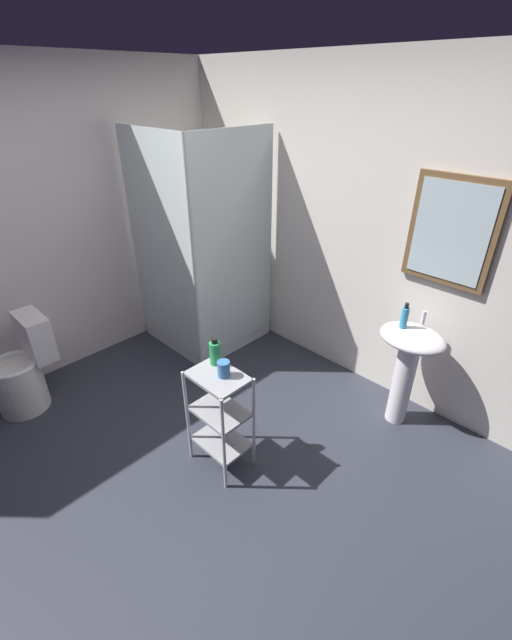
{
  "coord_description": "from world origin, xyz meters",
  "views": [
    {
      "loc": [
        1.65,
        -0.98,
        2.3
      ],
      "look_at": [
        -0.05,
        0.75,
        0.89
      ],
      "focal_mm": 23.21,
      "sensor_mm": 36.0,
      "label": 1
    }
  ],
  "objects_px": {
    "toilet": "(23,372)",
    "body_wash_bottle_green": "(215,352)",
    "hand_soap_bottle": "(405,317)",
    "shower_stall": "(204,299)",
    "rinse_cup": "(224,369)",
    "storage_cart": "(220,413)",
    "pedestal_sink": "(408,357)"
  },
  "relations": [
    {
      "from": "pedestal_sink",
      "to": "rinse_cup",
      "type": "xyz_separation_m",
      "value": [
        -0.62,
        -1.2,
        0.21
      ]
    },
    {
      "from": "hand_soap_bottle",
      "to": "storage_cart",
      "type": "bearing_deg",
      "value": -115.49
    },
    {
      "from": "pedestal_sink",
      "to": "storage_cart",
      "type": "bearing_deg",
      "value": -118.05
    },
    {
      "from": "storage_cart",
      "to": "rinse_cup",
      "type": "bearing_deg",
      "value": 42.45
    },
    {
      "from": "shower_stall",
      "to": "toilet",
      "type": "height_order",
      "value": "shower_stall"
    },
    {
      "from": "shower_stall",
      "to": "rinse_cup",
      "type": "height_order",
      "value": "shower_stall"
    },
    {
      "from": "pedestal_sink",
      "to": "hand_soap_bottle",
      "type": "relative_size",
      "value": 4.35
    },
    {
      "from": "toilet",
      "to": "body_wash_bottle_green",
      "type": "bearing_deg",
      "value": 28.03
    },
    {
      "from": "shower_stall",
      "to": "storage_cart",
      "type": "relative_size",
      "value": 2.7
    },
    {
      "from": "shower_stall",
      "to": "pedestal_sink",
      "type": "relative_size",
      "value": 2.47
    },
    {
      "from": "body_wash_bottle_green",
      "to": "hand_soap_bottle",
      "type": "bearing_deg",
      "value": 58.98
    },
    {
      "from": "pedestal_sink",
      "to": "storage_cart",
      "type": "height_order",
      "value": "pedestal_sink"
    },
    {
      "from": "shower_stall",
      "to": "storage_cart",
      "type": "distance_m",
      "value": 1.57
    },
    {
      "from": "toilet",
      "to": "hand_soap_bottle",
      "type": "bearing_deg",
      "value": 41.8
    },
    {
      "from": "hand_soap_bottle",
      "to": "rinse_cup",
      "type": "bearing_deg",
      "value": -114.85
    },
    {
      "from": "rinse_cup",
      "to": "shower_stall",
      "type": "bearing_deg",
      "value": 145.56
    },
    {
      "from": "shower_stall",
      "to": "pedestal_sink",
      "type": "height_order",
      "value": "shower_stall"
    },
    {
      "from": "toilet",
      "to": "storage_cart",
      "type": "height_order",
      "value": "toilet"
    },
    {
      "from": "storage_cart",
      "to": "hand_soap_bottle",
      "type": "xyz_separation_m",
      "value": [
        0.58,
        1.21,
        0.45
      ]
    },
    {
      "from": "body_wash_bottle_green",
      "to": "rinse_cup",
      "type": "xyz_separation_m",
      "value": [
        0.13,
        -0.05,
        -0.03
      ]
    },
    {
      "from": "shower_stall",
      "to": "body_wash_bottle_green",
      "type": "relative_size",
      "value": 10.71
    },
    {
      "from": "shower_stall",
      "to": "toilet",
      "type": "distance_m",
      "value": 1.65
    },
    {
      "from": "toilet",
      "to": "body_wash_bottle_green",
      "type": "distance_m",
      "value": 1.72
    },
    {
      "from": "hand_soap_bottle",
      "to": "rinse_cup",
      "type": "xyz_separation_m",
      "value": [
        -0.55,
        -1.18,
        -0.1
      ]
    },
    {
      "from": "storage_cart",
      "to": "toilet",
      "type": "bearing_deg",
      "value": -155.87
    },
    {
      "from": "hand_soap_bottle",
      "to": "rinse_cup",
      "type": "height_order",
      "value": "hand_soap_bottle"
    },
    {
      "from": "storage_cart",
      "to": "hand_soap_bottle",
      "type": "bearing_deg",
      "value": 64.51
    },
    {
      "from": "pedestal_sink",
      "to": "body_wash_bottle_green",
      "type": "bearing_deg",
      "value": -123.39
    },
    {
      "from": "pedestal_sink",
      "to": "rinse_cup",
      "type": "height_order",
      "value": "rinse_cup"
    },
    {
      "from": "toilet",
      "to": "hand_soap_bottle",
      "type": "height_order",
      "value": "hand_soap_bottle"
    },
    {
      "from": "pedestal_sink",
      "to": "body_wash_bottle_green",
      "type": "distance_m",
      "value": 1.4
    },
    {
      "from": "shower_stall",
      "to": "storage_cart",
      "type": "xyz_separation_m",
      "value": [
        1.28,
        -0.92,
        -0.03
      ]
    }
  ]
}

